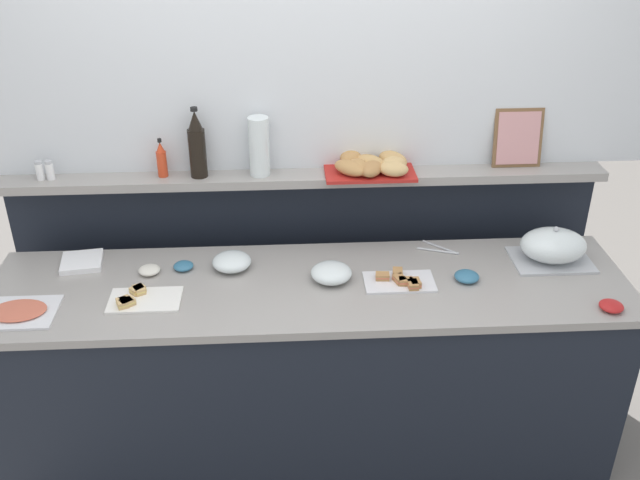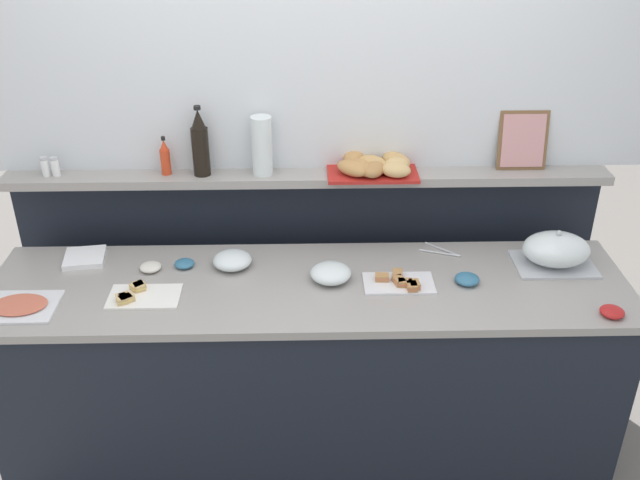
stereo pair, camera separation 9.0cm
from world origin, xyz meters
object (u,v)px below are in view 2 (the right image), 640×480
at_px(serving_cloche, 556,251).
at_px(glass_bowl_medium, 232,261).
at_px(sandwich_platter_front, 400,282).
at_px(bread_basket, 374,166).
at_px(sandwich_platter_side, 139,296).
at_px(napkin_stack, 85,258).
at_px(glass_bowl_large, 331,274).
at_px(condiment_bowl_red, 150,267).
at_px(cold_cuts_platter, 19,306).
at_px(salt_shaker, 45,167).
at_px(framed_picture, 523,140).
at_px(condiment_bowl_teal, 467,279).
at_px(pepper_shaker, 55,167).
at_px(wine_bottle_dark, 200,144).
at_px(serving_tongs, 442,251).
at_px(condiment_bowl_dark, 612,312).
at_px(water_carafe, 262,146).
at_px(hot_sauce_bottle, 165,158).
at_px(condiment_bowl_cream, 184,264).

relative_size(serving_cloche, glass_bowl_medium, 2.04).
bearing_deg(sandwich_platter_front, bread_basket, 100.35).
height_order(sandwich_platter_side, napkin_stack, sandwich_platter_side).
relative_size(glass_bowl_large, napkin_stack, 1.01).
bearing_deg(condiment_bowl_red, bread_basket, 16.95).
bearing_deg(cold_cuts_platter, salt_shaker, 91.94).
height_order(cold_cuts_platter, framed_picture, framed_picture).
xyz_separation_m(cold_cuts_platter, condiment_bowl_teal, (1.79, 0.14, 0.01)).
relative_size(cold_cuts_platter, pepper_shaker, 3.36).
bearing_deg(wine_bottle_dark, serving_tongs, -10.20).
bearing_deg(condiment_bowl_teal, condiment_bowl_dark, -25.66).
relative_size(bread_basket, water_carafe, 1.51).
height_order(condiment_bowl_red, water_carafe, water_carafe).
relative_size(sandwich_platter_front, wine_bottle_dark, 0.92).
relative_size(wine_bottle_dark, hot_sauce_bottle, 1.80).
xyz_separation_m(glass_bowl_large, hot_sauce_bottle, (-0.72, 0.42, 0.35)).
bearing_deg(pepper_shaker, hot_sauce_bottle, 0.84).
relative_size(serving_cloche, pepper_shaker, 3.91).
height_order(condiment_bowl_red, hot_sauce_bottle, hot_sauce_bottle).
relative_size(glass_bowl_large, condiment_bowl_teal, 1.67).
relative_size(condiment_bowl_teal, wine_bottle_dark, 0.33).
bearing_deg(salt_shaker, water_carafe, 0.00).
bearing_deg(hot_sauce_bottle, serving_cloche, -10.87).
bearing_deg(serving_tongs, glass_bowl_medium, -173.65).
xyz_separation_m(glass_bowl_large, condiment_bowl_dark, (1.08, -0.28, -0.01)).
bearing_deg(hot_sauce_bottle, framed_picture, 1.13).
bearing_deg(cold_cuts_platter, condiment_bowl_teal, 4.58).
xyz_separation_m(condiment_bowl_teal, bread_basket, (-0.36, 0.43, 0.33)).
bearing_deg(sandwich_platter_side, salt_shaker, 131.93).
bearing_deg(serving_cloche, sandwich_platter_side, -172.99).
height_order(hot_sauce_bottle, framed_picture, framed_picture).
height_order(sandwich_platter_side, condiment_bowl_dark, sandwich_platter_side).
distance_m(condiment_bowl_dark, framed_picture, 0.87).
bearing_deg(hot_sauce_bottle, cold_cuts_platter, -130.46).
distance_m(condiment_bowl_red, hot_sauce_bottle, 0.49).
height_order(condiment_bowl_cream, salt_shaker, salt_shaker).
distance_m(glass_bowl_medium, pepper_shaker, 0.90).
distance_m(condiment_bowl_dark, wine_bottle_dark, 1.83).
relative_size(napkin_stack, salt_shaker, 1.95).
bearing_deg(framed_picture, condiment_bowl_red, -167.77).
xyz_separation_m(wine_bottle_dark, water_carafe, (0.27, 0.00, -0.01)).
distance_m(glass_bowl_medium, serving_tongs, 0.93).
bearing_deg(salt_shaker, napkin_stack, -51.34).
bearing_deg(hot_sauce_bottle, glass_bowl_medium, -45.21).
bearing_deg(serving_tongs, water_carafe, 166.35).
height_order(condiment_bowl_dark, pepper_shaker, pepper_shaker).
bearing_deg(condiment_bowl_dark, salt_shaker, 163.39).
bearing_deg(wine_bottle_dark, sandwich_platter_side, -112.04).
relative_size(serving_tongs, water_carafe, 0.67).
distance_m(glass_bowl_medium, napkin_stack, 0.65).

